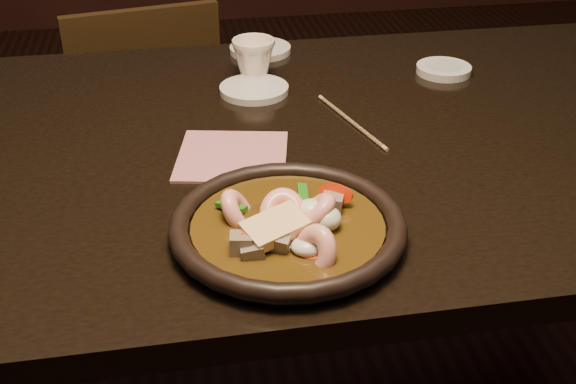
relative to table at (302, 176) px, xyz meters
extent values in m
cube|color=black|center=(0.00, 0.00, 0.06)|extent=(1.60, 0.90, 0.04)
cylinder|color=black|center=(0.72, 0.37, -0.32)|extent=(0.06, 0.06, 0.71)
cube|color=black|center=(-0.29, 0.76, -0.29)|extent=(0.44, 0.44, 0.04)
cylinder|color=black|center=(-0.17, 0.94, -0.49)|extent=(0.03, 0.03, 0.36)
cylinder|color=black|center=(-0.11, 0.64, -0.49)|extent=(0.03, 0.03, 0.36)
cylinder|color=black|center=(-0.46, 0.88, -0.49)|extent=(0.03, 0.03, 0.36)
cylinder|color=black|center=(-0.41, 0.59, -0.49)|extent=(0.03, 0.03, 0.36)
cube|color=black|center=(-0.25, 0.60, -0.08)|extent=(0.35, 0.10, 0.39)
cylinder|color=black|center=(-0.07, -0.28, 0.08)|extent=(0.27, 0.27, 0.01)
torus|color=black|center=(-0.07, -0.28, 0.10)|extent=(0.30, 0.30, 0.03)
cylinder|color=#3B280A|center=(-0.07, -0.28, 0.09)|extent=(0.24, 0.24, 0.01)
ellipsoid|color=#3B280A|center=(-0.07, -0.28, 0.09)|extent=(0.14, 0.13, 0.04)
torus|color=#FFB4A1|center=(-0.06, -0.35, 0.10)|extent=(0.07, 0.07, 0.06)
torus|color=#FFB4A1|center=(-0.13, -0.25, 0.10)|extent=(0.06, 0.07, 0.06)
torus|color=#FFB4A1|center=(-0.04, -0.28, 0.11)|extent=(0.07, 0.08, 0.06)
torus|color=#FFB4A1|center=(-0.08, -0.28, 0.11)|extent=(0.07, 0.07, 0.05)
cube|color=gray|center=(-0.14, -0.33, 0.11)|extent=(0.03, 0.03, 0.03)
cube|color=gray|center=(-0.01, -0.26, 0.11)|extent=(0.04, 0.04, 0.03)
cube|color=gray|center=(-0.13, -0.34, 0.10)|extent=(0.03, 0.03, 0.03)
cube|color=gray|center=(-0.07, -0.30, 0.10)|extent=(0.04, 0.04, 0.03)
cube|color=gray|center=(-0.09, -0.33, 0.11)|extent=(0.04, 0.04, 0.03)
cylinder|color=red|center=(-0.07, -0.27, 0.11)|extent=(0.05, 0.04, 0.04)
cylinder|color=red|center=(-0.06, -0.35, 0.10)|extent=(0.05, 0.05, 0.03)
cylinder|color=red|center=(-0.01, -0.25, 0.11)|extent=(0.05, 0.04, 0.05)
cylinder|color=red|center=(-0.13, -0.33, 0.11)|extent=(0.05, 0.05, 0.04)
cube|color=#226E15|center=(-0.05, -0.32, 0.10)|extent=(0.03, 0.04, 0.01)
cube|color=#226E15|center=(-0.07, -0.32, 0.10)|extent=(0.04, 0.04, 0.02)
cube|color=#226E15|center=(-0.07, -0.28, 0.10)|extent=(0.03, 0.04, 0.03)
cube|color=#226E15|center=(-0.05, -0.24, 0.11)|extent=(0.02, 0.04, 0.01)
cube|color=#226E15|center=(-0.06, -0.31, 0.11)|extent=(0.03, 0.04, 0.03)
cube|color=#226E15|center=(-0.14, -0.24, 0.10)|extent=(0.04, 0.04, 0.01)
ellipsoid|color=beige|center=(-0.04, -0.27, 0.11)|extent=(0.04, 0.03, 0.02)
ellipsoid|color=beige|center=(-0.07, -0.29, 0.10)|extent=(0.04, 0.03, 0.02)
ellipsoid|color=beige|center=(-0.08, -0.29, 0.10)|extent=(0.04, 0.02, 0.03)
ellipsoid|color=beige|center=(-0.06, -0.28, 0.10)|extent=(0.04, 0.04, 0.02)
ellipsoid|color=beige|center=(-0.06, -0.34, 0.10)|extent=(0.04, 0.04, 0.02)
ellipsoid|color=beige|center=(-0.03, -0.30, 0.11)|extent=(0.04, 0.04, 0.03)
cube|color=#FFDC98|center=(-0.10, -0.31, 0.12)|extent=(0.09, 0.07, 0.03)
cylinder|color=silver|center=(0.32, 0.21, 0.08)|extent=(0.10, 0.10, 0.01)
cylinder|color=silver|center=(-0.05, 0.18, 0.08)|extent=(0.12, 0.12, 0.01)
cylinder|color=silver|center=(-0.01, 0.39, 0.08)|extent=(0.13, 0.13, 0.01)
imported|color=white|center=(-0.04, 0.25, 0.12)|extent=(0.09, 0.09, 0.08)
cylinder|color=tan|center=(0.09, 0.02, 0.08)|extent=(0.06, 0.21, 0.01)
cylinder|color=tan|center=(0.09, 0.03, 0.08)|extent=(0.06, 0.21, 0.01)
cube|color=#AA696D|center=(-0.12, -0.06, 0.08)|extent=(0.19, 0.19, 0.00)
camera|label=1|loc=(-0.21, -1.02, 0.59)|focal=45.00mm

